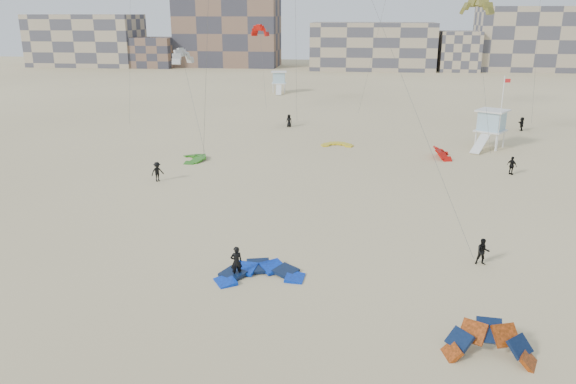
# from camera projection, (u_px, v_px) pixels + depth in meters

# --- Properties ---
(ground) EXTENTS (320.00, 320.00, 0.00)m
(ground) POSITION_uv_depth(u_px,v_px,m) (204.00, 307.00, 28.89)
(ground) COLOR beige
(ground) RESTS_ON ground
(kite_ground_blue) EXTENTS (5.60, 5.78, 1.44)m
(kite_ground_blue) POSITION_uv_depth(u_px,v_px,m) (260.00, 277.00, 32.22)
(kite_ground_blue) COLOR #003DF1
(kite_ground_blue) RESTS_ON ground
(kite_ground_orange) EXTENTS (4.04, 4.08, 3.76)m
(kite_ground_orange) POSITION_uv_depth(u_px,v_px,m) (488.00, 356.00, 24.74)
(kite_ground_orange) COLOR #D74D15
(kite_ground_orange) RESTS_ON ground
(kite_ground_green) EXTENTS (4.77, 4.61, 1.28)m
(kite_ground_green) POSITION_uv_depth(u_px,v_px,m) (193.00, 160.00, 57.87)
(kite_ground_green) COLOR #358319
(kite_ground_green) RESTS_ON ground
(kite_ground_red_far) EXTENTS (3.36, 3.22, 3.21)m
(kite_ground_red_far) POSITION_uv_depth(u_px,v_px,m) (443.00, 158.00, 58.64)
(kite_ground_red_far) COLOR red
(kite_ground_red_far) RESTS_ON ground
(kite_ground_yellow) EXTENTS (3.19, 3.37, 0.57)m
(kite_ground_yellow) POSITION_uv_depth(u_px,v_px,m) (337.00, 146.00, 63.95)
(kite_ground_yellow) COLOR yellow
(kite_ground_yellow) RESTS_ON ground
(kitesurfer_main) EXTENTS (0.81, 0.71, 1.88)m
(kitesurfer_main) POSITION_uv_depth(u_px,v_px,m) (236.00, 262.00, 31.91)
(kitesurfer_main) COLOR black
(kitesurfer_main) RESTS_ON ground
(kitesurfer_b) EXTENTS (0.81, 0.64, 1.65)m
(kitesurfer_b) POSITION_uv_depth(u_px,v_px,m) (483.00, 252.00, 33.54)
(kitesurfer_b) COLOR black
(kitesurfer_b) RESTS_ON ground
(kitesurfer_c) EXTENTS (1.29, 1.28, 1.79)m
(kitesurfer_c) POSITION_uv_depth(u_px,v_px,m) (157.00, 172.00, 50.16)
(kitesurfer_c) COLOR black
(kitesurfer_c) RESTS_ON ground
(kitesurfer_d) EXTENTS (0.99, 1.04, 1.74)m
(kitesurfer_d) POSITION_uv_depth(u_px,v_px,m) (512.00, 166.00, 52.26)
(kitesurfer_d) COLOR black
(kitesurfer_d) RESTS_ON ground
(kitesurfer_e) EXTENTS (0.92, 0.73, 1.66)m
(kitesurfer_e) POSITION_uv_depth(u_px,v_px,m) (289.00, 121.00, 74.19)
(kitesurfer_e) COLOR black
(kitesurfer_e) RESTS_ON ground
(kitesurfer_f) EXTENTS (0.57, 1.64, 1.75)m
(kitesurfer_f) POSITION_uv_depth(u_px,v_px,m) (522.00, 124.00, 71.79)
(kitesurfer_f) COLOR black
(kitesurfer_f) RESTS_ON ground
(kite_fly_grey) EXTENTS (7.14, 12.41, 9.79)m
(kite_fly_grey) POSITION_uv_depth(u_px,v_px,m) (183.00, 58.00, 63.99)
(kite_fly_grey) COLOR silver
(kite_fly_grey) RESTS_ON ground
(kite_fly_olive) EXTENTS (4.58, 8.79, 15.39)m
(kite_fly_olive) POSITION_uv_depth(u_px,v_px,m) (477.00, 8.00, 57.93)
(kite_fly_olive) COLOR olive
(kite_fly_olive) RESTS_ON ground
(kite_fly_red) EXTENTS (4.64, 10.96, 11.83)m
(kite_fly_red) POSITION_uv_depth(u_px,v_px,m) (260.00, 32.00, 87.71)
(kite_fly_red) COLOR red
(kite_fly_red) RESTS_ON ground
(lifeguard_tower_near) EXTENTS (4.17, 6.42, 4.27)m
(lifeguard_tower_near) POSITION_uv_depth(u_px,v_px,m) (491.00, 129.00, 62.31)
(lifeguard_tower_near) COLOR white
(lifeguard_tower_near) RESTS_ON ground
(lifeguard_tower_far) EXTENTS (3.11, 5.58, 3.96)m
(lifeguard_tower_far) POSITION_uv_depth(u_px,v_px,m) (279.00, 82.00, 105.59)
(lifeguard_tower_far) COLOR white
(lifeguard_tower_far) RESTS_ON ground
(flagpole) EXTENTS (0.66, 0.10, 8.14)m
(flagpole) POSITION_uv_depth(u_px,v_px,m) (501.00, 112.00, 60.16)
(flagpole) COLOR white
(flagpole) RESTS_ON ground
(condo_west_a) EXTENTS (30.00, 15.00, 14.00)m
(condo_west_a) POSITION_uv_depth(u_px,v_px,m) (86.00, 40.00, 158.13)
(condo_west_a) COLOR tan
(condo_west_a) RESTS_ON ground
(condo_west_b) EXTENTS (28.00, 14.00, 18.00)m
(condo_west_b) POSITION_uv_depth(u_px,v_px,m) (228.00, 33.00, 156.37)
(condo_west_b) COLOR brown
(condo_west_b) RESTS_ON ground
(condo_mid) EXTENTS (32.00, 16.00, 12.00)m
(condo_mid) POSITION_uv_depth(u_px,v_px,m) (372.00, 46.00, 148.59)
(condo_mid) COLOR tan
(condo_mid) RESTS_ON ground
(condo_east) EXTENTS (26.00, 14.00, 16.00)m
(condo_east) POSITION_uv_depth(u_px,v_px,m) (529.00, 39.00, 144.94)
(condo_east) COLOR tan
(condo_east) RESTS_ON ground
(condo_fill_left) EXTENTS (12.00, 10.00, 8.00)m
(condo_fill_left) POSITION_uv_depth(u_px,v_px,m) (153.00, 52.00, 154.69)
(condo_fill_left) COLOR brown
(condo_fill_left) RESTS_ON ground
(condo_fill_right) EXTENTS (10.00, 10.00, 10.00)m
(condo_fill_right) POSITION_uv_depth(u_px,v_px,m) (459.00, 51.00, 144.29)
(condo_fill_right) COLOR tan
(condo_fill_right) RESTS_ON ground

